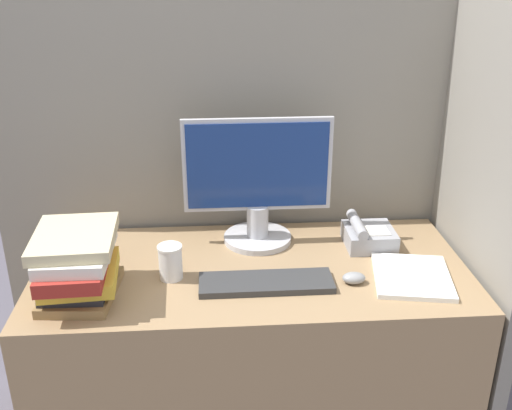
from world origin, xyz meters
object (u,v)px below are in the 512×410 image
(keyboard, at_px, (266,283))
(mouse, at_px, (354,278))
(coffee_cup, at_px, (170,262))
(monitor, at_px, (258,187))
(desk_telephone, at_px, (368,235))
(book_stack, at_px, (77,264))

(keyboard, xyz_separation_m, mouse, (0.27, -0.00, 0.01))
(keyboard, height_order, coffee_cup, coffee_cup)
(coffee_cup, bearing_deg, monitor, 39.74)
(coffee_cup, distance_m, desk_telephone, 0.68)
(keyboard, relative_size, mouse, 5.70)
(coffee_cup, bearing_deg, keyboard, -13.37)
(monitor, relative_size, mouse, 6.99)
(mouse, distance_m, book_stack, 0.82)
(keyboard, bearing_deg, monitor, 90.55)
(mouse, height_order, coffee_cup, coffee_cup)
(coffee_cup, bearing_deg, mouse, -7.41)
(coffee_cup, xyz_separation_m, book_stack, (-0.26, -0.08, 0.05))
(monitor, bearing_deg, keyboard, -89.45)
(monitor, distance_m, desk_telephone, 0.41)
(mouse, bearing_deg, keyboard, 179.20)
(mouse, distance_m, desk_telephone, 0.27)
(keyboard, height_order, desk_telephone, desk_telephone)
(mouse, height_order, desk_telephone, desk_telephone)
(mouse, xyz_separation_m, coffee_cup, (-0.55, 0.07, 0.04))
(keyboard, relative_size, desk_telephone, 2.24)
(coffee_cup, relative_size, book_stack, 0.36)
(monitor, distance_m, mouse, 0.45)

